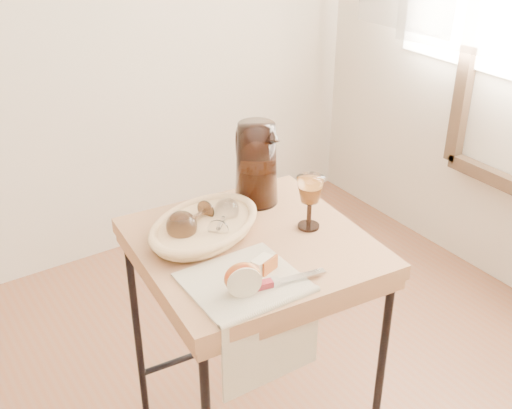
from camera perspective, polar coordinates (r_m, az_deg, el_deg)
side_table at (r=1.95m, az=-0.33°, el=-12.83°), size 0.65×0.65×0.76m
tea_towel at (r=1.56m, az=-1.14°, el=-6.94°), size 0.28×0.25×0.01m
bread_basket at (r=1.74m, az=-4.64°, el=-2.14°), size 0.39×0.33×0.05m
goblet_lying_a at (r=1.72m, az=-5.75°, el=-1.31°), size 0.16×0.13×0.08m
goblet_lying_b at (r=1.73m, az=-2.97°, el=-1.25°), size 0.13×0.13×0.07m
pitcher at (r=1.86m, az=0.03°, el=3.69°), size 0.26×0.30×0.29m
wine_goblet at (r=1.75m, az=4.84°, el=0.18°), size 0.08×0.08×0.16m
apple_half at (r=1.49m, az=-1.22°, el=-6.59°), size 0.10×0.07×0.08m
apple_wedge at (r=1.58m, az=0.54°, el=-5.43°), size 0.06×0.05×0.04m
table_knife at (r=1.54m, az=2.02°, el=-6.85°), size 0.23×0.07×0.02m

